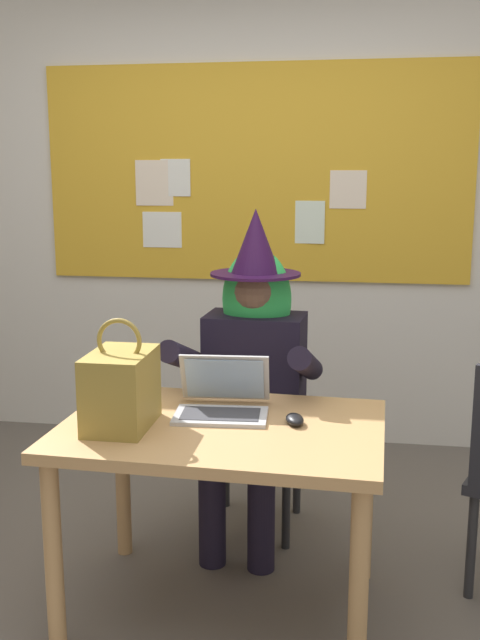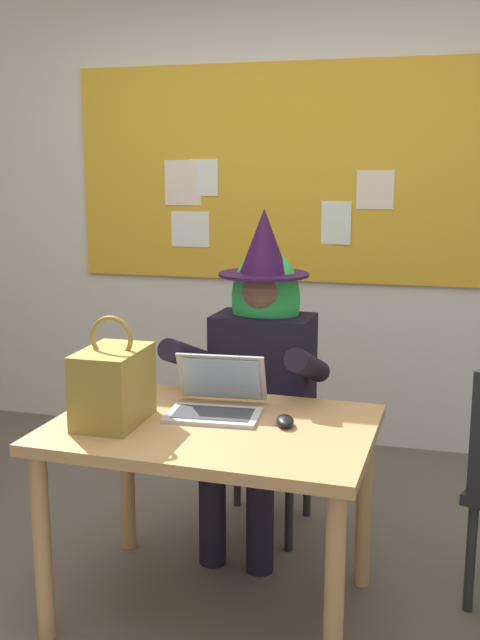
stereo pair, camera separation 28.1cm
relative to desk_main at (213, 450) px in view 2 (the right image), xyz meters
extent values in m
plane|color=#5B544C|center=(-0.14, -0.01, -0.61)|extent=(24.00, 24.00, 0.00)
cube|color=silver|center=(-0.14, 1.86, 0.86)|extent=(6.15, 0.10, 2.95)
cube|color=gold|center=(-0.14, 1.80, 0.94)|extent=(2.40, 0.02, 1.20)
cube|color=white|center=(0.17, 1.78, 0.67)|extent=(0.18, 0.01, 0.24)
cube|color=white|center=(-0.59, 1.78, 0.92)|extent=(0.17, 0.01, 0.21)
cube|color=#F4E0C6|center=(-0.72, 1.78, 0.89)|extent=(0.22, 0.01, 0.26)
cube|color=white|center=(-0.68, 1.78, 0.62)|extent=(0.23, 0.00, 0.21)
cube|color=#F4E0C6|center=(0.38, 1.78, 0.85)|extent=(0.20, 0.01, 0.21)
cube|color=tan|center=(0.00, 0.00, 0.08)|extent=(1.13, 0.81, 0.04)
cylinder|color=tan|center=(-0.50, -0.31, -0.28)|extent=(0.06, 0.06, 0.67)
cylinder|color=tan|center=(0.48, -0.34, -0.28)|extent=(0.06, 0.06, 0.67)
cylinder|color=tan|center=(-0.48, 0.34, -0.28)|extent=(0.06, 0.06, 0.67)
cylinder|color=tan|center=(0.50, 0.31, -0.28)|extent=(0.06, 0.06, 0.67)
cube|color=#4C1E19|center=(0.02, 0.67, -0.19)|extent=(0.44, 0.44, 0.04)
cube|color=#4C1E19|center=(0.03, 0.85, 0.06)|extent=(0.38, 0.06, 0.45)
cylinder|color=#262628|center=(0.18, 0.49, -0.41)|extent=(0.04, 0.04, 0.40)
cylinder|color=#262628|center=(-0.16, 0.50, -0.41)|extent=(0.04, 0.04, 0.40)
cylinder|color=#262628|center=(0.20, 0.83, -0.41)|extent=(0.04, 0.04, 0.40)
cylinder|color=#262628|center=(-0.14, 0.84, -0.41)|extent=(0.04, 0.04, 0.40)
cylinder|color=black|center=(0.10, 0.30, -0.39)|extent=(0.11, 0.11, 0.44)
cylinder|color=black|center=(-0.10, 0.31, -0.39)|extent=(0.11, 0.11, 0.44)
cylinder|color=black|center=(0.11, 0.47, -0.14)|extent=(0.17, 0.43, 0.15)
cylinder|color=black|center=(-0.09, 0.48, -0.14)|extent=(0.17, 0.43, 0.15)
cube|color=black|center=(0.02, 0.69, 0.09)|extent=(0.43, 0.28, 0.52)
cylinder|color=black|center=(0.26, 0.44, 0.21)|extent=(0.12, 0.47, 0.24)
cylinder|color=black|center=(-0.24, 0.47, 0.21)|extent=(0.12, 0.47, 0.24)
sphere|color=brown|center=(0.02, 0.69, 0.45)|extent=(0.20, 0.20, 0.20)
ellipsoid|color=green|center=(0.02, 0.72, 0.41)|extent=(0.31, 0.24, 0.44)
cylinder|color=#2D0F38|center=(0.02, 0.69, 0.53)|extent=(0.38, 0.38, 0.01)
cone|color=#2D0F38|center=(0.02, 0.69, 0.67)|extent=(0.21, 0.21, 0.28)
cube|color=#B7B7BC|center=(-0.02, 0.06, 0.11)|extent=(0.34, 0.23, 0.01)
cube|color=#333338|center=(-0.02, 0.06, 0.11)|extent=(0.29, 0.17, 0.00)
cube|color=#B7B7BC|center=(-0.03, 0.21, 0.21)|extent=(0.33, 0.12, 0.19)
cube|color=#99B7E0|center=(-0.03, 0.20, 0.20)|extent=(0.29, 0.10, 0.16)
ellipsoid|color=black|center=(0.25, 0.04, 0.12)|extent=(0.09, 0.12, 0.03)
cube|color=olive|center=(-0.33, -0.08, 0.23)|extent=(0.20, 0.30, 0.26)
torus|color=olive|center=(-0.33, -0.08, 0.40)|extent=(0.16, 0.02, 0.16)
cylinder|color=#262628|center=(0.89, 0.23, -0.40)|extent=(0.04, 0.04, 0.41)
camera|label=1|loc=(0.44, -2.39, 0.96)|focal=41.62mm
camera|label=2|loc=(0.72, -2.34, 0.96)|focal=41.62mm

